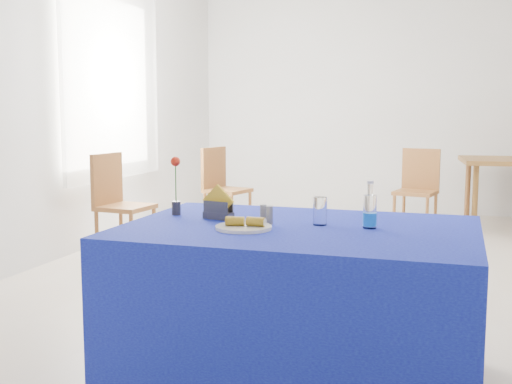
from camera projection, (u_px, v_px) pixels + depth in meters
floor at (344, 280)px, 4.91m from camera, size 7.00×7.00×0.00m
room_shell at (349, 47)px, 4.68m from camera, size 7.00×7.00×7.00m
window_pane at (108, 83)px, 6.21m from camera, size 0.04×1.50×1.60m
curtain at (114, 83)px, 6.19m from camera, size 0.04×1.75×1.85m
plate at (244, 227)px, 2.87m from camera, size 0.25×0.25×0.01m
drinking_glass at (320, 211)px, 2.96m from camera, size 0.06×0.06×0.13m
salt_shaker at (263, 213)px, 3.04m from camera, size 0.03×0.03×0.08m
pepper_shaker at (269, 215)px, 2.99m from camera, size 0.03×0.03×0.08m
blue_table at (298, 306)px, 2.99m from camera, size 1.60×1.10×0.76m
water_bottle at (370, 212)px, 2.89m from camera, size 0.06×0.06×0.21m
napkin_holder at (218, 209)px, 3.13m from camera, size 0.16×0.09×0.17m
rose_vase at (176, 187)px, 3.24m from camera, size 0.05×0.05×0.30m
chair_bg_left at (418, 185)px, 6.71m from camera, size 0.47×0.47×0.89m
chair_win_a at (117, 198)px, 5.56m from camera, size 0.45×0.45×0.92m
chair_win_b at (221, 183)px, 6.81m from camera, size 0.49×0.49×0.90m
banana_pieces at (246, 221)px, 2.86m from camera, size 0.18×0.07×0.04m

